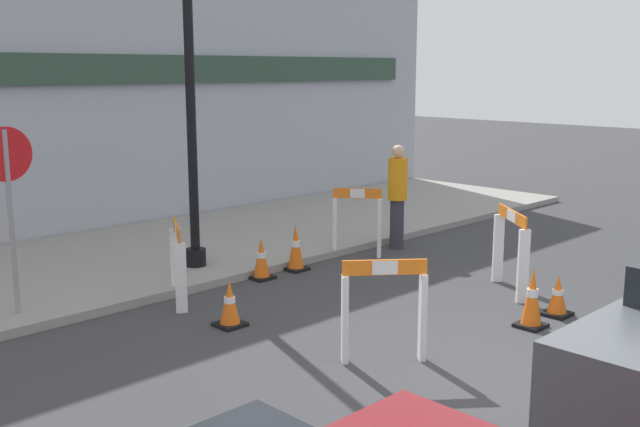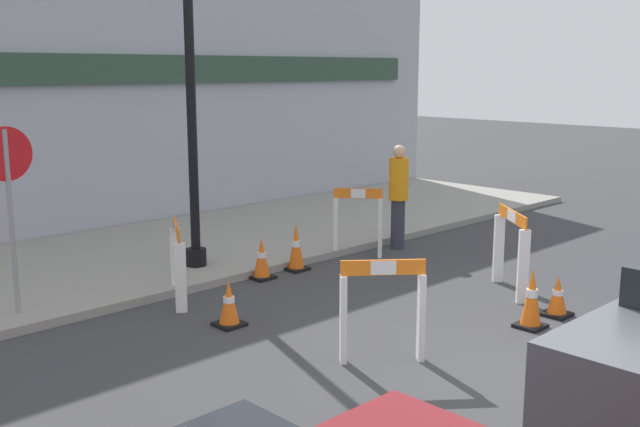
{
  "view_description": "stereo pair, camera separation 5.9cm",
  "coord_description": "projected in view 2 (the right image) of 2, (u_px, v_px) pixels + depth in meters",
  "views": [
    {
      "loc": [
        -5.77,
        -3.14,
        2.81
      ],
      "look_at": [
        0.79,
        3.5,
        1.0
      ],
      "focal_mm": 42.0,
      "sensor_mm": 36.0,
      "label": 1
    },
    {
      "loc": [
        -5.72,
        -3.18,
        2.81
      ],
      "look_at": [
        0.79,
        3.5,
        1.0
      ],
      "focal_mm": 42.0,
      "sensor_mm": 36.0,
      "label": 2
    }
  ],
  "objects": [
    {
      "name": "traffic_cone_2",
      "position": [
        532.0,
        299.0,
        8.2
      ],
      "size": [
        0.3,
        0.3,
        0.69
      ],
      "color": "black",
      "rests_on": "ground_plane"
    },
    {
      "name": "ground_plane",
      "position": [
        529.0,
        388.0,
        6.7
      ],
      "size": [
        60.0,
        60.0,
        0.0
      ],
      "primitive_type": "plane",
      "color": "#38383A"
    },
    {
      "name": "traffic_cone_1",
      "position": [
        558.0,
        297.0,
        8.61
      ],
      "size": [
        0.3,
        0.3,
        0.48
      ],
      "color": "black",
      "rests_on": "ground_plane"
    },
    {
      "name": "stop_sign",
      "position": [
        9.0,
        189.0,
        8.17
      ],
      "size": [
        0.6,
        0.06,
        2.09
      ],
      "rotation": [
        0.0,
        0.0,
        3.2
      ],
      "color": "gray",
      "rests_on": "sidewalk_slab"
    },
    {
      "name": "barricade_3",
      "position": [
        383.0,
        307.0,
        7.21
      ],
      "size": [
        0.72,
        0.63,
        1.02
      ],
      "rotation": [
        0.0,
        0.0,
        11.87
      ],
      "color": "white",
      "rests_on": "ground_plane"
    },
    {
      "name": "person_worker",
      "position": [
        398.0,
        193.0,
        11.74
      ],
      "size": [
        0.41,
        0.41,
        1.65
      ],
      "rotation": [
        0.0,
        0.0,
        -2.67
      ],
      "color": "#33333D",
      "rests_on": "ground_plane"
    },
    {
      "name": "barricade_1",
      "position": [
        358.0,
        221.0,
        11.27
      ],
      "size": [
        0.56,
        0.65,
        1.05
      ],
      "rotation": [
        0.0,
        0.0,
        8.53
      ],
      "color": "white",
      "rests_on": "ground_plane"
    },
    {
      "name": "traffic_cone_3",
      "position": [
        262.0,
        259.0,
        10.12
      ],
      "size": [
        0.3,
        0.3,
        0.57
      ],
      "color": "black",
      "rests_on": "ground_plane"
    },
    {
      "name": "sidewalk_slab",
      "position": [
        144.0,
        255.0,
        11.23
      ],
      "size": [
        18.0,
        3.93,
        0.11
      ],
      "color": "gray",
      "rests_on": "ground_plane"
    },
    {
      "name": "barricade_0",
      "position": [
        511.0,
        247.0,
        9.46
      ],
      "size": [
        0.73,
        0.85,
        1.07
      ],
      "rotation": [
        0.0,
        0.0,
        7.17
      ],
      "color": "white",
      "rests_on": "ground_plane"
    },
    {
      "name": "traffic_cone_4",
      "position": [
        229.0,
        304.0,
        8.26
      ],
      "size": [
        0.3,
        0.3,
        0.52
      ],
      "color": "black",
      "rests_on": "ground_plane"
    },
    {
      "name": "storefront_facade",
      "position": [
        70.0,
        72.0,
        12.14
      ],
      "size": [
        18.0,
        0.22,
        5.5
      ],
      "color": "#A3A8B2",
      "rests_on": "ground_plane"
    },
    {
      "name": "barricade_2",
      "position": [
        178.0,
        260.0,
        9.06
      ],
      "size": [
        0.54,
        0.81,
        0.98
      ],
      "rotation": [
        0.0,
        0.0,
        10.48
      ],
      "color": "white",
      "rests_on": "ground_plane"
    },
    {
      "name": "traffic_cone_0",
      "position": [
        296.0,
        248.0,
        10.55
      ],
      "size": [
        0.3,
        0.3,
        0.67
      ],
      "color": "black",
      "rests_on": "ground_plane"
    }
  ]
}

